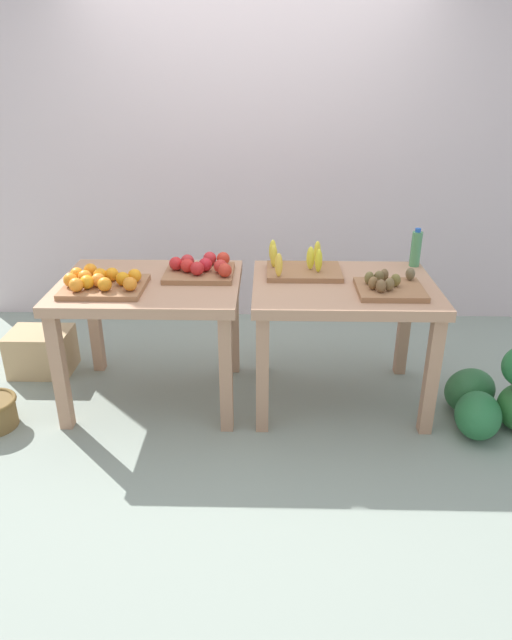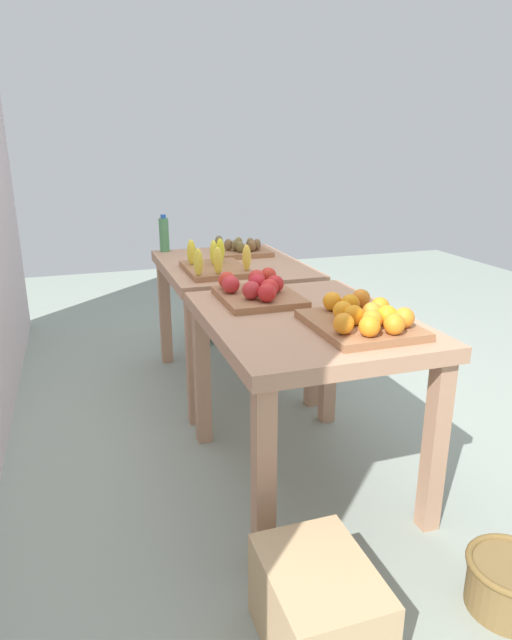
# 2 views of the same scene
# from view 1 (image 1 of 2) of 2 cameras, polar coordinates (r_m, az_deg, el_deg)

# --- Properties ---
(ground_plane) EXTENTS (8.00, 8.00, 0.00)m
(ground_plane) POSITION_cam_1_polar(r_m,az_deg,el_deg) (3.57, -0.92, -7.77)
(ground_plane) COLOR gray
(back_wall) EXTENTS (4.40, 0.12, 3.00)m
(back_wall) POSITION_cam_1_polar(r_m,az_deg,el_deg) (4.39, -0.36, 19.14)
(back_wall) COLOR silver
(back_wall) RESTS_ON ground_plane
(display_table_left) EXTENTS (1.04, 0.80, 0.77)m
(display_table_left) POSITION_cam_1_polar(r_m,az_deg,el_deg) (3.34, -10.65, 2.02)
(display_table_left) COLOR tan
(display_table_left) RESTS_ON ground_plane
(display_table_right) EXTENTS (1.04, 0.80, 0.77)m
(display_table_right) POSITION_cam_1_polar(r_m,az_deg,el_deg) (3.30, 8.79, 1.86)
(display_table_right) COLOR tan
(display_table_right) RESTS_ON ground_plane
(orange_bin) EXTENTS (0.45, 0.36, 0.11)m
(orange_bin) POSITION_cam_1_polar(r_m,az_deg,el_deg) (3.22, -15.36, 3.71)
(orange_bin) COLOR #9A6843
(orange_bin) RESTS_ON display_table_left
(apple_bin) EXTENTS (0.42, 0.34, 0.11)m
(apple_bin) POSITION_cam_1_polar(r_m,az_deg,el_deg) (3.34, -5.54, 5.23)
(apple_bin) COLOR #9A6843
(apple_bin) RESTS_ON display_table_left
(banana_crate) EXTENTS (0.44, 0.33, 0.17)m
(banana_crate) POSITION_cam_1_polar(r_m,az_deg,el_deg) (3.37, 4.61, 5.35)
(banana_crate) COLOR #9A6843
(banana_crate) RESTS_ON display_table_right
(kiwi_bin) EXTENTS (0.36, 0.32, 0.10)m
(kiwi_bin) POSITION_cam_1_polar(r_m,az_deg,el_deg) (3.16, 13.27, 3.32)
(kiwi_bin) COLOR #9A6843
(kiwi_bin) RESTS_ON display_table_right
(water_bottle) EXTENTS (0.06, 0.06, 0.24)m
(water_bottle) POSITION_cam_1_polar(r_m,az_deg,el_deg) (3.61, 15.89, 6.98)
(water_bottle) COLOR #4C8C59
(water_bottle) RESTS_ON display_table_right
(watermelon_pile) EXTENTS (0.64, 0.65, 0.52)m
(watermelon_pile) POSITION_cam_1_polar(r_m,az_deg,el_deg) (3.50, 23.35, -7.02)
(watermelon_pile) COLOR #2E7133
(watermelon_pile) RESTS_ON ground_plane
(cardboard_produce_box) EXTENTS (0.40, 0.30, 0.29)m
(cardboard_produce_box) POSITION_cam_1_polar(r_m,az_deg,el_deg) (4.05, -20.87, -3.00)
(cardboard_produce_box) COLOR tan
(cardboard_produce_box) RESTS_ON ground_plane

